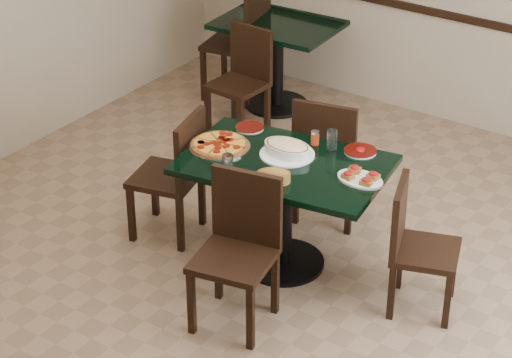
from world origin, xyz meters
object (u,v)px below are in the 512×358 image
Objects in this scene: pepperoni_pizza at (219,145)px; bruschetta_platter at (360,177)px; back_table at (277,48)px; chair_far at (328,154)px; back_chair_near at (244,75)px; lasagna_casserole at (287,149)px; chair_right at (414,241)px; chair_left at (177,170)px; back_chair_left at (245,36)px; chair_near at (239,241)px; main_table at (284,188)px; bread_basket at (274,176)px.

bruschetta_platter reaches higher than pepperoni_pizza.
back_table is 1.08× the size of chair_far.
back_chair_near is 2.32m from bruschetta_platter.
back_table is 2.96× the size of lasagna_casserole.
back_table is 0.51m from back_chair_near.
chair_left is (-1.64, -0.17, 0.04)m from chair_right.
back_chair_left is (-0.34, 0.50, 0.09)m from back_chair_near.
chair_left is (-0.72, -0.71, -0.03)m from chair_far.
chair_far is at bearing -30.08° from back_chair_near.
chair_near is 0.73m from lasagna_casserole.
chair_left is at bearing -77.50° from back_table.
chair_far is 1.02m from chair_left.
chair_far is 3.00× the size of bruschetta_platter.
main_table is at bearing 9.56° from pepperoni_pizza.
bruschetta_platter is at bearing -2.13° from lasagna_casserole.
main_table is 0.87m from chair_right.
chair_left is 2.60× the size of lasagna_casserole.
back_chair_left is at bearing 143.87° from bruschetta_platter.
back_chair_near is at bearing -174.02° from chair_left.
chair_near reaches higher than bread_basket.
chair_left is at bearing -166.34° from lasagna_casserole.
chair_right is at bearing 81.96° from chair_left.
back_chair_near reaches higher than pepperoni_pizza.
pepperoni_pizza is 0.55m from bread_basket.
back_table is 2.61× the size of pepperoni_pizza.
chair_left reaches higher than chair_right.
bread_basket reaches higher than chair_right.
bruschetta_platter is at bearing 72.06° from chair_right.
chair_near is at bearing 46.33° from chair_left.
back_table is 2.93m from chair_near.
chair_near is 3.09m from back_chair_left.
pepperoni_pizza is 0.94m from bruschetta_platter.
back_table is 1.88m from chair_far.
bread_basket is 0.77× the size of bruschetta_platter.
chair_near is 0.44m from bread_basket.
chair_left reaches higher than bread_basket.
main_table is 1.35× the size of back_chair_left.
chair_left is at bearing 141.66° from bread_basket.
back_table is 1.14× the size of chair_left.
back_chair_near reaches higher than main_table.
back_chair_left is (-1.64, 1.35, 0.04)m from chair_far.
lasagna_casserole is (0.01, -0.53, 0.27)m from chair_far.
bruschetta_platter is (1.83, -1.39, 0.30)m from back_chair_near.
chair_right is 3.43× the size of bread_basket.
back_chair_left reaches higher than main_table.
back_table is 1.18× the size of back_chair_near.
pepperoni_pizza is at bearing 133.12° from bread_basket.
back_chair_left is (-0.33, -0.01, 0.04)m from back_table.
back_chair_left reaches higher than bread_basket.
back_chair_left is (-2.55, 1.89, 0.10)m from chair_right.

